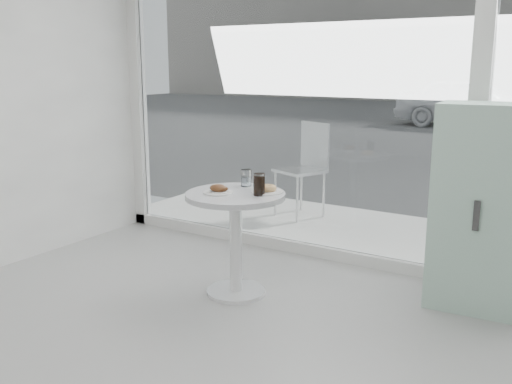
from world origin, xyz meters
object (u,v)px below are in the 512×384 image
Objects in this scene: car_white at (471,102)px; mint_cabinet at (483,208)px; water_tumbler_a at (246,179)px; cola_glass at (259,185)px; patio_chair at (306,163)px; water_tumbler_b at (259,183)px; plate_donut at (267,190)px; plate_fritter at (219,190)px; main_table at (236,222)px.

mint_cabinet is at bearing -162.85° from car_white.
water_tumbler_a is 0.83× the size of cola_glass.
mint_cabinet is 2.51m from patio_chair.
mint_cabinet is 12.23m from car_white.
plate_donut is at bearing -14.33° from water_tumbler_b.
plate_fritter is at bearing -158.16° from mint_cabinet.
water_tumbler_a is (0.03, 0.31, 0.03)m from plate_fritter.
patio_chair reaches higher than plate_donut.
water_tumbler_b is (-1.45, -0.57, 0.12)m from mint_cabinet.
patio_chair is at bearing 108.62° from cola_glass.
cola_glass is at bearing 21.29° from plate_fritter.
water_tumbler_b is (1.12, -12.53, 0.16)m from car_white.
plate_fritter is 0.30m from water_tumbler_b.
mint_cabinet reaches higher than patio_chair.
water_tumbler_a is (-0.06, 0.23, 0.28)m from main_table.
water_tumbler_a is 0.18m from water_tumbler_b.
car_white reaches higher than patio_chair.
mint_cabinet reaches higher than main_table.
cola_glass is at bearing -56.66° from water_tumbler_b.
patio_chair is 4.74× the size of plate_fritter.
water_tumbler_a reaches higher than main_table.
cola_glass reaches higher than plate_fritter.
car_white reaches higher than water_tumbler_b.
mint_cabinet is 1.69m from water_tumbler_a.
car_white is at bearing 94.40° from water_tumbler_a.
car_white reaches higher than plate_donut.
plate_fritter is at bearing -143.18° from plate_donut.
cola_glass is (1.20, -12.66, 0.18)m from car_white.
plate_donut is (1.21, -12.56, 0.13)m from car_white.
plate_fritter is (0.93, -12.76, 0.13)m from car_white.
mint_cabinet reaches higher than car_white.
car_white is at bearing 95.42° from cola_glass.
water_tumbler_b is (0.11, 0.15, 0.28)m from main_table.
cola_glass is at bearing -49.38° from patio_chair.
water_tumbler_a is at bearing 103.67° from main_table.
cola_glass reaches higher than main_table.
plate_donut is (0.71, -2.00, 0.17)m from patio_chair.
main_table is 0.20× the size of car_white.
plate_donut is at bearing -48.41° from patio_chair.
water_tumbler_a is 0.32m from cola_glass.
car_white is 30.37× the size of water_tumbler_a.
mint_cabinet is 6.11× the size of plate_donut.
mint_cabinet reaches higher than water_tumbler_a.
cola_glass is (0.27, 0.11, 0.05)m from plate_fritter.
main_table is 0.33m from plate_donut.
main_table is 0.27m from plate_fritter.
plate_fritter is at bearing -136.19° from main_table.
main_table is 2.19m from patio_chair.
car_white is at bearing 114.67° from patio_chair.
patio_chair is (-0.52, 2.13, 0.07)m from main_table.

